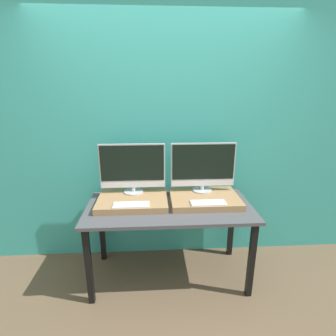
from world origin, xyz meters
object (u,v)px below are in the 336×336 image
at_px(monitor_left, 132,168).
at_px(keyboard_right, 208,203).
at_px(monitor_right, 203,166).
at_px(keyboard_left, 131,205).

relative_size(monitor_left, keyboard_right, 1.98).
relative_size(monitor_left, monitor_right, 1.00).
bearing_deg(monitor_right, keyboard_left, -156.23).
bearing_deg(keyboard_left, monitor_right, 23.77).
bearing_deg(monitor_left, keyboard_left, -90.00).
bearing_deg(keyboard_right, keyboard_left, 180.00).
bearing_deg(monitor_right, keyboard_right, -90.00).
bearing_deg(monitor_left, monitor_right, 0.00).
bearing_deg(keyboard_right, monitor_right, 90.00).
distance_m(monitor_left, keyboard_right, 0.78).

